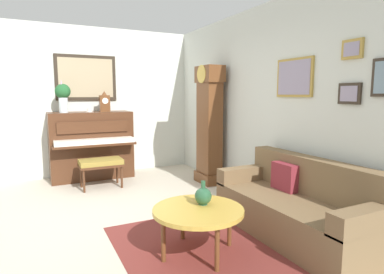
{
  "coord_description": "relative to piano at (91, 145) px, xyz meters",
  "views": [
    {
      "loc": [
        3.85,
        -0.63,
        1.54
      ],
      "look_at": [
        -0.08,
        1.32,
        0.96
      ],
      "focal_mm": 30.21,
      "sensor_mm": 36.0,
      "label": 1
    }
  ],
  "objects": [
    {
      "name": "ground_plane",
      "position": [
        2.23,
        -0.31,
        -0.67
      ],
      "size": [
        6.4,
        6.0,
        0.1
      ],
      "primitive_type": "cube",
      "color": "beige"
    },
    {
      "name": "wall_left",
      "position": [
        -0.37,
        -0.31,
        0.79
      ],
      "size": [
        0.13,
        4.9,
        2.8
      ],
      "color": "silver",
      "rests_on": "ground_plane"
    },
    {
      "name": "wall_back",
      "position": [
        2.25,
        2.08,
        0.79
      ],
      "size": [
        5.3,
        0.13,
        2.8
      ],
      "color": "silver",
      "rests_on": "ground_plane"
    },
    {
      "name": "area_rug",
      "position": [
        3.47,
        0.47,
        -0.62
      ],
      "size": [
        2.1,
        1.5,
        0.01
      ],
      "primitive_type": "cube",
      "color": "maroon",
      "rests_on": "ground_plane"
    },
    {
      "name": "piano",
      "position": [
        0.0,
        0.0,
        0.0
      ],
      "size": [
        0.87,
        1.44,
        1.23
      ],
      "color": "#4C2B19",
      "rests_on": "ground_plane"
    },
    {
      "name": "piano_bench",
      "position": [
        0.73,
        0.03,
        -0.21
      ],
      "size": [
        0.42,
        0.7,
        0.48
      ],
      "color": "#4C2B19",
      "rests_on": "ground_plane"
    },
    {
      "name": "grandfather_clock",
      "position": [
        1.24,
        1.78,
        0.35
      ],
      "size": [
        0.52,
        0.34,
        2.03
      ],
      "color": "brown",
      "rests_on": "ground_plane"
    },
    {
      "name": "couch",
      "position": [
        3.54,
        1.6,
        -0.31
      ],
      "size": [
        1.9,
        0.8,
        0.84
      ],
      "color": "brown",
      "rests_on": "ground_plane"
    },
    {
      "name": "coffee_table",
      "position": [
        3.44,
        0.43,
        -0.19
      ],
      "size": [
        0.88,
        0.88,
        0.46
      ],
      "color": "gold",
      "rests_on": "ground_plane"
    },
    {
      "name": "mantel_clock",
      "position": [
        0.0,
        0.26,
        0.78
      ],
      "size": [
        0.13,
        0.18,
        0.38
      ],
      "color": "brown",
      "rests_on": "piano"
    },
    {
      "name": "flower_vase",
      "position": [
        0.0,
        -0.45,
        0.92
      ],
      "size": [
        0.26,
        0.26,
        0.58
      ],
      "color": "silver",
      "rests_on": "piano"
    },
    {
      "name": "teacup",
      "position": [
        0.04,
        -0.02,
        0.63
      ],
      "size": [
        0.12,
        0.12,
        0.06
      ],
      "color": "white",
      "rests_on": "piano"
    },
    {
      "name": "green_jug",
      "position": [
        3.36,
        0.53,
        -0.08
      ],
      "size": [
        0.17,
        0.17,
        0.24
      ],
      "color": "#234C33",
      "rests_on": "coffee_table"
    }
  ]
}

